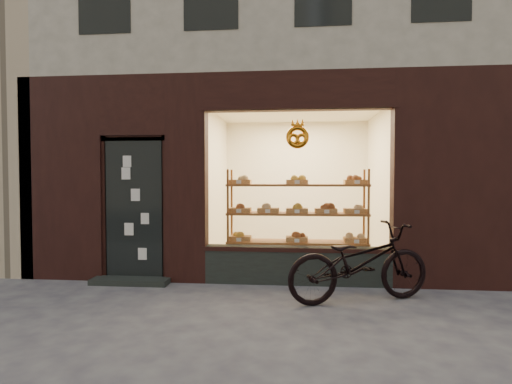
# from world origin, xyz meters

# --- Properties ---
(ground) EXTENTS (90.00, 90.00, 0.00)m
(ground) POSITION_xyz_m (0.00, 0.00, 0.00)
(ground) COLOR #393842
(display_shelf) EXTENTS (2.20, 0.45, 1.70)m
(display_shelf) POSITION_xyz_m (0.45, 2.55, 0.85)
(display_shelf) COLOR brown
(display_shelf) RESTS_ON ground
(bicycle) EXTENTS (2.01, 1.25, 1.00)m
(bicycle) POSITION_xyz_m (1.22, 1.34, 0.50)
(bicycle) COLOR black
(bicycle) RESTS_ON ground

